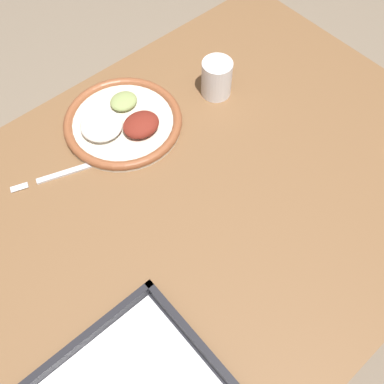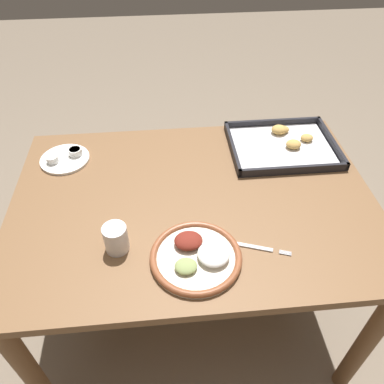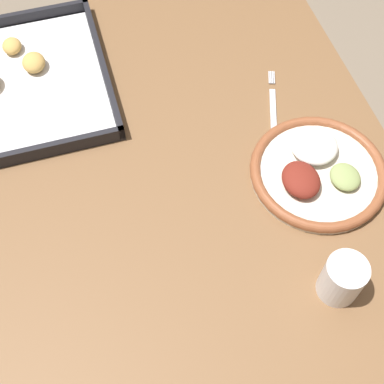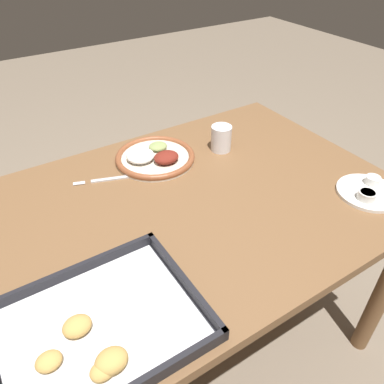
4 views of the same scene
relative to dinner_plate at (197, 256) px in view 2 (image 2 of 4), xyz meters
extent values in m
plane|color=#7A6B59|center=(0.02, 0.24, -0.72)|extent=(8.00, 8.00, 0.00)
cube|color=brown|center=(0.02, 0.24, -0.03)|extent=(1.20, 0.84, 0.03)
cylinder|color=brown|center=(-0.54, -0.12, -0.38)|extent=(0.06, 0.06, 0.68)
cylinder|color=brown|center=(0.57, -0.12, -0.38)|extent=(0.06, 0.06, 0.68)
cylinder|color=brown|center=(-0.54, 0.61, -0.38)|extent=(0.06, 0.06, 0.68)
cylinder|color=brown|center=(0.57, 0.61, -0.38)|extent=(0.06, 0.06, 0.68)
cylinder|color=beige|center=(0.00, 0.00, -0.01)|extent=(0.26, 0.26, 0.01)
torus|color=brown|center=(0.00, 0.00, 0.00)|extent=(0.26, 0.26, 0.02)
ellipsoid|color=white|center=(0.05, -0.01, 0.01)|extent=(0.09, 0.09, 0.03)
ellipsoid|color=maroon|center=(-0.02, 0.04, 0.02)|extent=(0.08, 0.07, 0.03)
ellipsoid|color=#8C9E5B|center=(-0.03, -0.04, 0.01)|extent=(0.06, 0.06, 0.02)
cube|color=silver|center=(0.15, 0.03, -0.01)|extent=(0.14, 0.06, 0.00)
cylinder|color=silver|center=(0.25, -0.01, -0.01)|extent=(0.03, 0.01, 0.00)
cylinder|color=silver|center=(0.25, -0.01, -0.01)|extent=(0.03, 0.01, 0.00)
cylinder|color=silver|center=(0.26, 0.00, -0.01)|extent=(0.03, 0.01, 0.00)
cylinder|color=silver|center=(0.26, 0.00, -0.01)|extent=(0.03, 0.01, 0.00)
cylinder|color=white|center=(-0.44, 0.49, -0.01)|extent=(0.18, 0.18, 0.01)
cylinder|color=silver|center=(-0.40, 0.51, 0.01)|extent=(0.05, 0.05, 0.02)
cylinder|color=#51992D|center=(-0.40, 0.51, 0.02)|extent=(0.04, 0.04, 0.01)
cylinder|color=silver|center=(-0.48, 0.47, 0.01)|extent=(0.04, 0.04, 0.02)
cylinder|color=#593319|center=(-0.48, 0.47, 0.02)|extent=(0.03, 0.03, 0.01)
cube|color=black|center=(0.38, 0.49, -0.01)|extent=(0.40, 0.32, 0.01)
cube|color=silver|center=(0.38, 0.49, -0.01)|extent=(0.37, 0.29, 0.00)
cube|color=black|center=(0.38, 0.34, 0.01)|extent=(0.40, 0.01, 0.03)
cube|color=black|center=(0.38, 0.64, 0.01)|extent=(0.40, 0.01, 0.03)
cube|color=black|center=(0.19, 0.49, 0.01)|extent=(0.01, 0.32, 0.03)
cube|color=black|center=(0.57, 0.49, 0.01)|extent=(0.01, 0.32, 0.03)
ellipsoid|color=tan|center=(0.39, 0.58, 0.01)|extent=(0.06, 0.05, 0.03)
ellipsoid|color=tan|center=(0.42, 0.48, 0.01)|extent=(0.06, 0.05, 0.03)
ellipsoid|color=tan|center=(0.49, 0.52, 0.01)|extent=(0.05, 0.04, 0.03)
ellipsoid|color=tan|center=(0.41, 0.58, 0.01)|extent=(0.05, 0.04, 0.02)
cylinder|color=white|center=(-0.22, 0.06, 0.03)|extent=(0.07, 0.07, 0.09)
camera|label=1|loc=(0.31, 0.59, 0.75)|focal=42.00mm
camera|label=2|loc=(-0.07, -0.64, 0.85)|focal=35.00mm
camera|label=3|loc=(-0.47, 0.38, 0.84)|focal=50.00mm
camera|label=4|loc=(0.46, 0.95, 0.65)|focal=35.00mm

